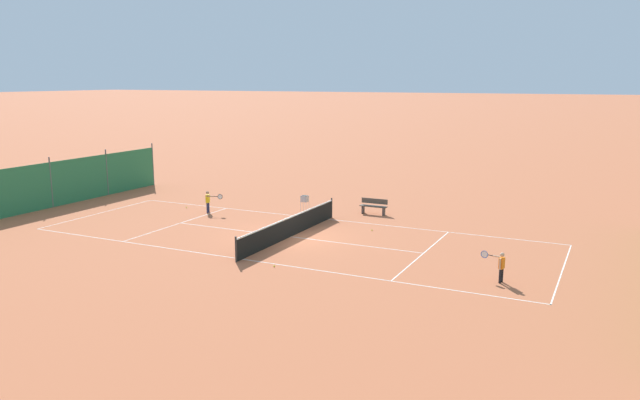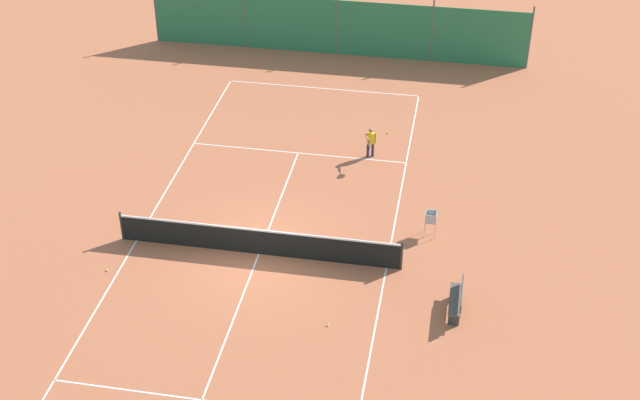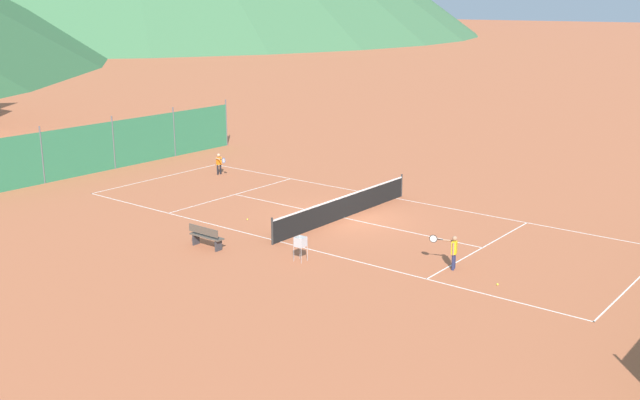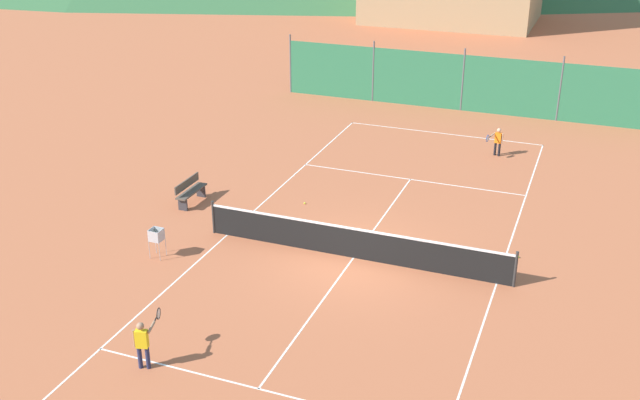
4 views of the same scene
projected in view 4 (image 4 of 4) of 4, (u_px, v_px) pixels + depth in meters
ground_plane at (354, 258)px, 21.64m from camera, size 600.00×600.00×0.00m
court_line_markings at (354, 258)px, 21.64m from camera, size 8.25×23.85×0.01m
tennis_net at (354, 242)px, 21.43m from camera, size 9.18×0.08×1.06m
windscreen_fence_far at (463, 83)px, 34.32m from camera, size 17.28×0.08×2.90m
player_near_service at (143, 340)px, 16.63m from camera, size 0.39×1.04×1.20m
player_near_baseline at (497, 140)px, 29.05m from camera, size 0.54×0.92×1.12m
tennis_ball_mid_court at (305, 203)px, 25.08m from camera, size 0.07×0.07×0.07m
tennis_ball_by_net_left at (518, 257)px, 21.61m from camera, size 0.07×0.07×0.07m
ball_hopper at (156, 237)px, 21.41m from camera, size 0.36×0.36×0.89m
courtside_bench at (190, 191)px, 24.99m from camera, size 0.36×1.50×0.84m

